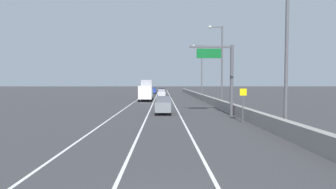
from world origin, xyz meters
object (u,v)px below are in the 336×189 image
car_gray_1 (163,105)px  box_truck (146,91)px  speed_advisory_sign (243,103)px  lamp_post_right_third (201,68)px  lamp_post_right_second (220,61)px  car_silver_2 (162,93)px  overhead_sign_gantry (225,71)px  car_white_3 (149,94)px  lamp_post_right_near (284,39)px  car_black_0 (162,92)px  car_blue_4 (153,91)px

car_gray_1 → box_truck: size_ratio=0.57×
speed_advisory_sign → lamp_post_right_third: 36.83m
lamp_post_right_second → car_gray_1: size_ratio=2.77×
car_silver_2 → box_truck: 11.23m
overhead_sign_gantry → car_white_3: (-9.67, 33.29, -3.76)m
car_silver_2 → car_white_3: size_ratio=0.93×
lamp_post_right_near → car_silver_2: lamp_post_right_near is taller
car_black_0 → car_gray_1: 40.82m
lamp_post_right_second → car_gray_1: lamp_post_right_second is taller
overhead_sign_gantry → lamp_post_right_second: 11.22m
lamp_post_right_third → overhead_sign_gantry: bearing=-93.3°
car_black_0 → car_blue_4: (-2.74, 12.34, 0.01)m
car_black_0 → box_truck: 19.23m
speed_advisory_sign → car_gray_1: 9.76m
speed_advisory_sign → car_silver_2: bearing=100.5°
car_white_3 → overhead_sign_gantry: bearing=-73.8°
lamp_post_right_near → car_white_3: bearing=105.4°
car_silver_2 → car_white_3: (-2.83, -0.92, -0.01)m
car_black_0 → car_silver_2: (-0.02, -8.18, -0.02)m
overhead_sign_gantry → car_gray_1: 7.68m
car_white_3 → car_blue_4: car_blue_4 is taller
lamp_post_right_third → car_black_0: lamp_post_right_third is taller
box_truck → lamp_post_right_near: bearing=-70.2°
lamp_post_right_second → car_silver_2: size_ratio=2.91×
car_black_0 → car_white_3: car_black_0 is taller
car_blue_4 → lamp_post_right_second: bearing=-75.4°
overhead_sign_gantry → car_silver_2: (-6.84, 34.20, -3.75)m
lamp_post_right_second → box_truck: lamp_post_right_second is taller
car_white_3 → car_silver_2: bearing=18.0°
speed_advisory_sign → lamp_post_right_third: bearing=87.9°
lamp_post_right_near → car_blue_4: lamp_post_right_near is taller
overhead_sign_gantry → speed_advisory_sign: (0.44, -5.22, -2.96)m
speed_advisory_sign → lamp_post_right_second: bearing=85.1°
lamp_post_right_near → car_white_3: size_ratio=2.71×
lamp_post_right_second → car_blue_4: 45.63m
car_silver_2 → car_blue_4: bearing=97.5°
speed_advisory_sign → lamp_post_right_near: lamp_post_right_near is taller
car_gray_1 → overhead_sign_gantry: bearing=-13.5°
overhead_sign_gantry → speed_advisory_sign: overhead_sign_gantry is taller
overhead_sign_gantry → car_black_0: 43.09m
lamp_post_right_second → car_white_3: size_ratio=2.71×
overhead_sign_gantry → lamp_post_right_near: lamp_post_right_near is taller
lamp_post_right_near → speed_advisory_sign: bearing=111.1°
overhead_sign_gantry → box_truck: size_ratio=1.00×
overhead_sign_gantry → car_black_0: overhead_sign_gantry is taller
lamp_post_right_second → car_gray_1: (-8.36, -9.34, -5.67)m
lamp_post_right_near → car_blue_4: bearing=100.3°
speed_advisory_sign → car_white_3: speed_advisory_sign is taller
car_black_0 → box_truck: (-2.95, -18.99, 0.82)m
lamp_post_right_second → car_silver_2: 25.50m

